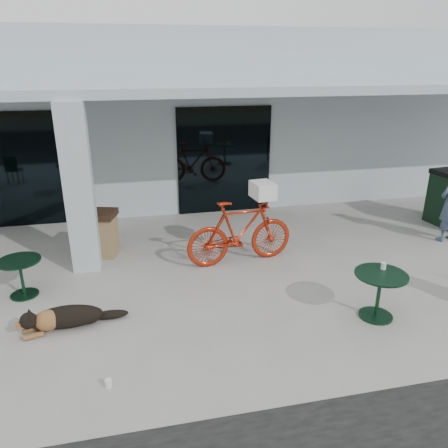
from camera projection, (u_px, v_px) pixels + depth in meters
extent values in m
plane|color=#A6A49D|center=(180.00, 322.00, 6.69)|extent=(80.00, 80.00, 0.00)
cube|color=#B1C2C9|center=(144.00, 111.00, 13.65)|extent=(22.00, 7.00, 4.50)
cube|color=black|center=(14.00, 171.00, 10.11)|extent=(2.80, 0.06, 2.70)
cube|color=black|center=(224.00, 161.00, 11.12)|extent=(2.40, 0.06, 2.70)
cube|color=#B1C2C9|center=(79.00, 189.00, 7.93)|extent=(0.50, 0.50, 3.12)
cube|color=#B1C2C9|center=(152.00, 89.00, 8.84)|extent=(22.00, 2.80, 0.18)
imported|color=#AB250D|center=(240.00, 232.00, 8.44)|extent=(2.20, 0.85, 1.29)
cube|color=white|center=(263.00, 190.00, 8.30)|extent=(0.44, 0.55, 0.30)
cylinder|color=white|center=(108.00, 383.00, 5.35)|extent=(0.11, 0.11, 0.11)
cylinder|color=white|center=(383.00, 266.00, 6.70)|extent=(0.10, 0.10, 0.11)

